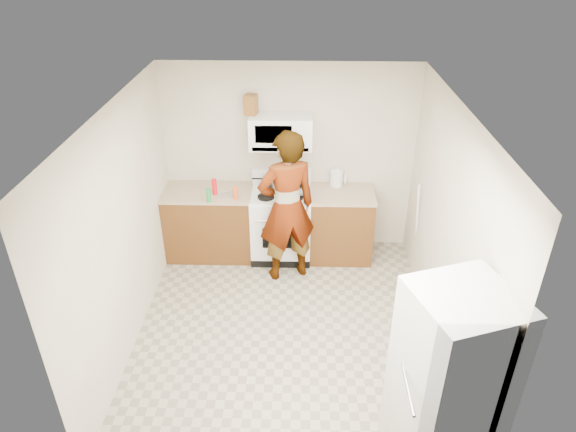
{
  "coord_description": "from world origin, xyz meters",
  "views": [
    {
      "loc": [
        0.15,
        -4.3,
        3.91
      ],
      "look_at": [
        0.02,
        0.55,
        1.12
      ],
      "focal_mm": 32.0,
      "sensor_mm": 36.0,
      "label": 1
    }
  ],
  "objects_px": {
    "saucepan": "(272,182)",
    "gas_range": "(281,223)",
    "fridge": "(449,383)",
    "microwave": "(281,131)",
    "person": "(287,208)",
    "kettle": "(336,178)"
  },
  "relations": [
    {
      "from": "saucepan",
      "to": "microwave",
      "type": "bearing_deg",
      "value": 0.26
    },
    {
      "from": "microwave",
      "to": "person",
      "type": "bearing_deg",
      "value": -81.48
    },
    {
      "from": "saucepan",
      "to": "person",
      "type": "bearing_deg",
      "value": -70.44
    },
    {
      "from": "microwave",
      "to": "fridge",
      "type": "bearing_deg",
      "value": -65.79
    },
    {
      "from": "gas_range",
      "to": "person",
      "type": "xyz_separation_m",
      "value": [
        0.09,
        -0.47,
        0.48
      ]
    },
    {
      "from": "person",
      "to": "gas_range",
      "type": "bearing_deg",
      "value": -99.66
    },
    {
      "from": "gas_range",
      "to": "microwave",
      "type": "relative_size",
      "value": 1.49
    },
    {
      "from": "gas_range",
      "to": "person",
      "type": "distance_m",
      "value": 0.68
    },
    {
      "from": "microwave",
      "to": "fridge",
      "type": "distance_m",
      "value": 3.53
    },
    {
      "from": "gas_range",
      "to": "saucepan",
      "type": "relative_size",
      "value": 4.84
    },
    {
      "from": "microwave",
      "to": "kettle",
      "type": "xyz_separation_m",
      "value": [
        0.71,
        0.09,
        -0.66
      ]
    },
    {
      "from": "kettle",
      "to": "microwave",
      "type": "bearing_deg",
      "value": -179.47
    },
    {
      "from": "person",
      "to": "fridge",
      "type": "distance_m",
      "value": 2.86
    },
    {
      "from": "gas_range",
      "to": "kettle",
      "type": "xyz_separation_m",
      "value": [
        0.71,
        0.22,
        0.55
      ]
    },
    {
      "from": "saucepan",
      "to": "gas_range",
      "type": "bearing_deg",
      "value": -46.28
    },
    {
      "from": "gas_range",
      "to": "fridge",
      "type": "relative_size",
      "value": 0.66
    },
    {
      "from": "microwave",
      "to": "saucepan",
      "type": "relative_size",
      "value": 3.25
    },
    {
      "from": "fridge",
      "to": "saucepan",
      "type": "distance_m",
      "value": 3.48
    },
    {
      "from": "person",
      "to": "saucepan",
      "type": "distance_m",
      "value": 0.63
    },
    {
      "from": "kettle",
      "to": "gas_range",
      "type": "bearing_deg",
      "value": -169.69
    },
    {
      "from": "fridge",
      "to": "microwave",
      "type": "bearing_deg",
      "value": 95.25
    },
    {
      "from": "fridge",
      "to": "saucepan",
      "type": "relative_size",
      "value": 7.28
    }
  ]
}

